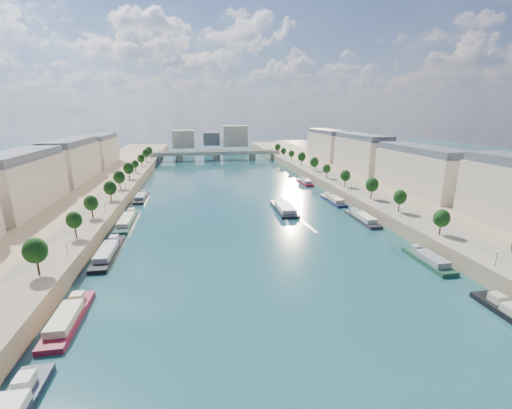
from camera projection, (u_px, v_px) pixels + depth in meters
name	position (u px, v px, depth m)	size (l,w,h in m)	color
ground	(236.00, 200.00, 166.27)	(700.00, 700.00, 0.00)	#0D323A
quay_left	(77.00, 202.00, 153.53)	(44.00, 520.00, 5.00)	#9E8460
quay_right	(373.00, 190.00, 177.69)	(44.00, 520.00, 5.00)	#9E8460
pave_left	(111.00, 195.00, 155.38)	(14.00, 520.00, 0.10)	gray
pave_right	(347.00, 186.00, 174.50)	(14.00, 520.00, 0.10)	gray
trees_left	(115.00, 182.00, 156.19)	(4.80, 268.80, 8.26)	#382B1E
trees_right	(336.00, 172.00, 182.24)	(4.80, 268.80, 8.26)	#382B1E
lamps_left	(116.00, 194.00, 145.92)	(0.36, 200.36, 4.28)	black
lamps_right	(335.00, 179.00, 177.78)	(0.36, 200.36, 4.28)	black
buildings_left	(51.00, 168.00, 159.10)	(16.00, 226.00, 23.20)	beige
buildings_right	(387.00, 159.00, 187.61)	(16.00, 226.00, 23.20)	beige
skyline	(215.00, 137.00, 371.57)	(79.00, 42.00, 22.00)	beige
bridge	(217.00, 154.00, 302.69)	(112.00, 12.00, 8.15)	#C1B79E
tour_barge	(284.00, 208.00, 148.66)	(8.38, 26.48, 3.67)	black
wake	(295.00, 222.00, 133.09)	(10.76, 26.00, 0.04)	silver
moored_barges_left	(110.00, 249.00, 104.96)	(5.00, 151.41, 3.60)	#151F2F
moored_barges_right	(366.00, 221.00, 132.25)	(5.00, 165.39, 3.60)	black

